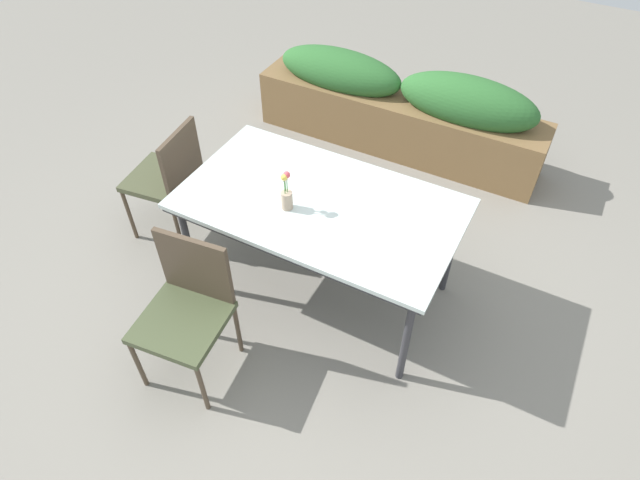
# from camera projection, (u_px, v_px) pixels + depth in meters

# --- Properties ---
(ground_plane) EXTENTS (12.00, 12.00, 0.00)m
(ground_plane) POSITION_uv_depth(u_px,v_px,m) (315.00, 297.00, 3.63)
(ground_plane) COLOR gray
(dining_table) EXTENTS (1.64, 0.93, 0.77)m
(dining_table) POSITION_uv_depth(u_px,v_px,m) (320.00, 208.00, 3.18)
(dining_table) COLOR silver
(dining_table) RESTS_ON ground
(chair_end_left) EXTENTS (0.49, 0.49, 0.89)m
(chair_end_left) POSITION_uv_depth(u_px,v_px,m) (169.00, 174.00, 3.72)
(chair_end_left) COLOR #474B31
(chair_end_left) RESTS_ON ground
(chair_near_left) EXTENTS (0.50, 0.50, 0.89)m
(chair_near_left) POSITION_uv_depth(u_px,v_px,m) (187.00, 304.00, 2.95)
(chair_near_left) COLOR #434B2F
(chair_near_left) RESTS_ON ground
(flower_vase) EXTENTS (0.07, 0.07, 0.25)m
(flower_vase) POSITION_uv_depth(u_px,v_px,m) (287.00, 194.00, 3.04)
(flower_vase) COLOR tan
(flower_vase) RESTS_ON dining_table
(planter_box) EXTENTS (2.48, 0.45, 0.81)m
(planter_box) POSITION_uv_depth(u_px,v_px,m) (400.00, 109.00, 4.56)
(planter_box) COLOR brown
(planter_box) RESTS_ON ground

